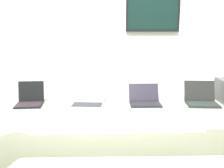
{
  "coord_description": "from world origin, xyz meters",
  "views": [
    {
      "loc": [
        -0.0,
        -2.93,
        1.66
      ],
      "look_at": [
        0.06,
        0.03,
        1.0
      ],
      "focal_mm": 41.51,
      "sensor_mm": 36.0,
      "label": 1
    }
  ],
  "objects_px": {
    "laptop_station_3": "(145,100)",
    "laptop_station_4": "(201,99)",
    "workbench": "(107,110)",
    "laptop_station_1": "(30,99)",
    "laptop_station_2": "(88,100)"
  },
  "relations": [
    {
      "from": "workbench",
      "to": "laptop_station_2",
      "type": "xyz_separation_m",
      "value": [
        -0.22,
        0.06,
        0.1
      ]
    },
    {
      "from": "laptop_station_2",
      "to": "laptop_station_3",
      "type": "xyz_separation_m",
      "value": [
        0.69,
        0.03,
        -0.0
      ]
    },
    {
      "from": "workbench",
      "to": "laptop_station_3",
      "type": "relative_size",
      "value": 10.22
    },
    {
      "from": "laptop_station_4",
      "to": "laptop_station_3",
      "type": "bearing_deg",
      "value": 178.73
    },
    {
      "from": "workbench",
      "to": "laptop_station_3",
      "type": "height_order",
      "value": "laptop_station_3"
    },
    {
      "from": "workbench",
      "to": "laptop_station_4",
      "type": "relative_size",
      "value": 9.52
    },
    {
      "from": "workbench",
      "to": "laptop_station_4",
      "type": "height_order",
      "value": "laptop_station_4"
    },
    {
      "from": "laptop_station_1",
      "to": "laptop_station_4",
      "type": "relative_size",
      "value": 0.82
    },
    {
      "from": "laptop_station_1",
      "to": "laptop_station_3",
      "type": "height_order",
      "value": "laptop_station_1"
    },
    {
      "from": "laptop_station_3",
      "to": "laptop_station_4",
      "type": "distance_m",
      "value": 0.69
    },
    {
      "from": "laptop_station_2",
      "to": "laptop_station_4",
      "type": "distance_m",
      "value": 1.37
    },
    {
      "from": "laptop_station_2",
      "to": "laptop_station_3",
      "type": "height_order",
      "value": "laptop_station_2"
    },
    {
      "from": "workbench",
      "to": "laptop_station_3",
      "type": "xyz_separation_m",
      "value": [
        0.47,
        0.09,
        0.09
      ]
    },
    {
      "from": "laptop_station_3",
      "to": "laptop_station_1",
      "type": "bearing_deg",
      "value": 179.85
    },
    {
      "from": "laptop_station_2",
      "to": "laptop_station_3",
      "type": "distance_m",
      "value": 0.69
    }
  ]
}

